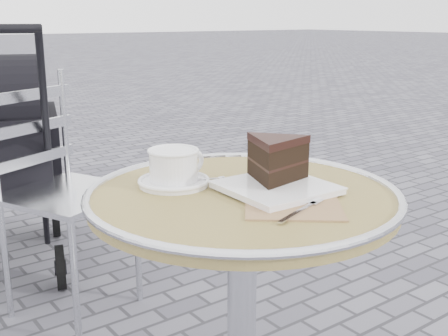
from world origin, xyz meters
TOP-DOWN VIEW (x-y plane):
  - cafe_table at (0.00, 0.00)m, footprint 0.72×0.72m
  - cappuccino_set at (-0.09, 0.14)m, footprint 0.19×0.17m
  - cake_plate_set at (0.08, -0.02)m, footprint 0.31×0.37m
  - bistro_chair at (-0.07, 1.09)m, footprint 0.54×0.54m
  - baby_stroller at (-0.11, 1.64)m, footprint 0.78×1.15m

SIDE VIEW (x-z plane):
  - baby_stroller at x=-0.11m, z-range -0.06..1.04m
  - cafe_table at x=0.00m, z-range 0.20..0.94m
  - bistro_chair at x=-0.07m, z-range 0.11..1.03m
  - cappuccino_set at x=-0.09m, z-range 0.73..0.81m
  - cake_plate_set at x=0.08m, z-range 0.73..0.85m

